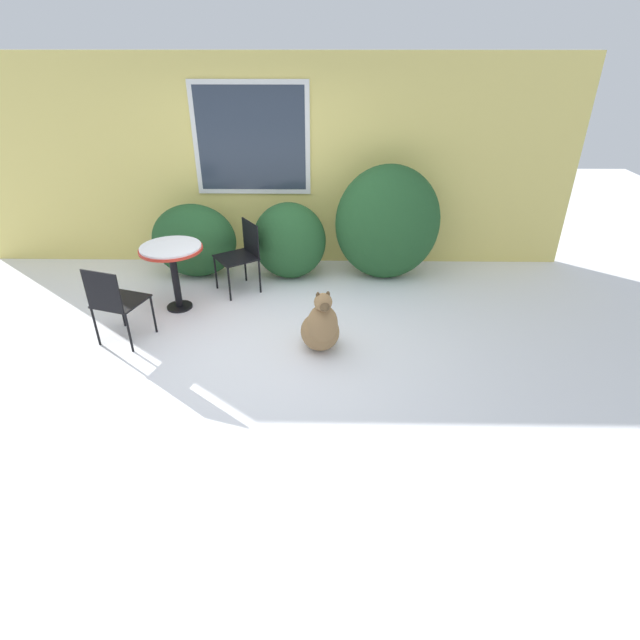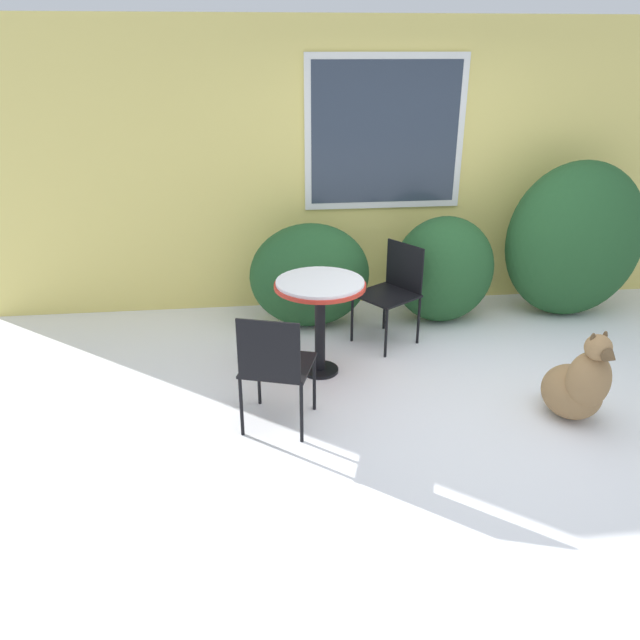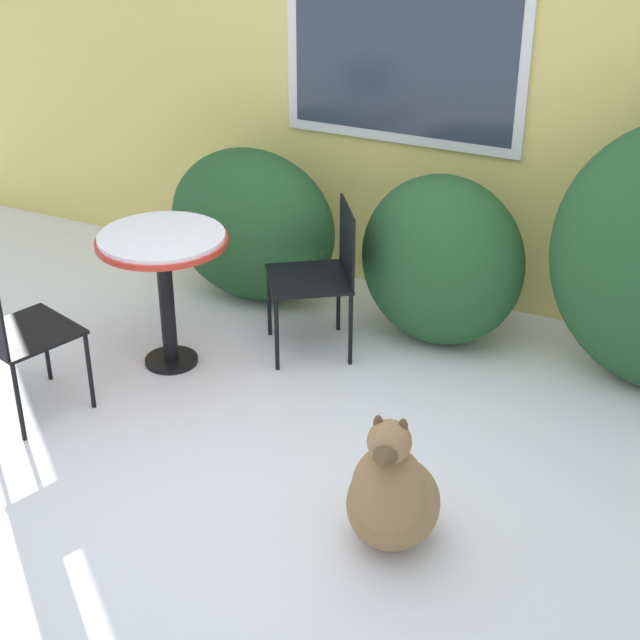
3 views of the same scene
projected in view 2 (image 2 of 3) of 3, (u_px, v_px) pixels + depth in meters
name	position (u px, v px, depth m)	size (l,w,h in m)	color
ground_plane	(467.00, 411.00, 4.48)	(16.00, 16.00, 0.00)	white
house_wall	(403.00, 166.00, 5.92)	(8.00, 0.10, 2.66)	#E5D16B
shrub_left	(310.00, 276.00, 5.67)	(1.09, 0.62, 0.97)	#235128
shrub_middle	(443.00, 270.00, 5.77)	(0.94, 0.64, 1.01)	#235128
shrub_right	(575.00, 240.00, 5.82)	(1.32, 0.71, 1.48)	#235128
patio_table	(320.00, 297.00, 4.76)	(0.70, 0.70, 0.78)	black
patio_chair_near_table	(393.00, 288.00, 5.37)	(0.62, 0.62, 0.86)	black
patio_chair_far_side	(275.00, 365.00, 4.09)	(0.56, 0.56, 0.86)	black
dog	(578.00, 386.00, 4.29)	(0.47, 0.63, 0.71)	#937047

